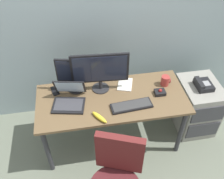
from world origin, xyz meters
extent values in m
plane|color=slate|center=(0.00, 0.00, 0.00)|extent=(8.00, 8.00, 0.00)
cube|color=#8EA1A5|center=(0.00, 0.68, 1.40)|extent=(6.00, 0.10, 2.80)
cube|color=brown|center=(0.00, 0.00, 0.69)|extent=(1.53, 0.66, 0.03)
cylinder|color=#2D2D33|center=(-0.71, -0.27, 0.34)|extent=(0.05, 0.05, 0.67)
cylinder|color=#2D2D33|center=(0.71, -0.27, 0.34)|extent=(0.05, 0.05, 0.67)
cylinder|color=#2D2D33|center=(-0.71, 0.27, 0.34)|extent=(0.05, 0.05, 0.67)
cylinder|color=#2D2D33|center=(0.71, 0.27, 0.34)|extent=(0.05, 0.05, 0.67)
cube|color=gray|center=(1.03, 0.08, 0.32)|extent=(0.42, 0.52, 0.65)
cube|color=#38383D|center=(1.03, -0.19, 0.46)|extent=(0.38, 0.01, 0.22)
cube|color=#38383D|center=(1.03, -0.19, 0.19)|extent=(0.38, 0.01, 0.22)
cube|color=black|center=(1.03, 0.06, 0.67)|extent=(0.17, 0.20, 0.06)
cube|color=black|center=(0.97, 0.06, 0.72)|extent=(0.05, 0.18, 0.04)
cube|color=gray|center=(1.05, 0.05, 0.70)|extent=(0.07, 0.08, 0.01)
cube|color=maroon|center=(-0.05, -0.67, 0.73)|extent=(0.39, 0.20, 0.42)
cylinder|color=#262628|center=(-0.09, 0.16, 0.71)|extent=(0.18, 0.18, 0.01)
cylinder|color=#262628|center=(-0.09, 0.16, 0.76)|extent=(0.04, 0.04, 0.09)
cube|color=black|center=(-0.09, 0.16, 0.97)|extent=(0.58, 0.06, 0.33)
cube|color=#1E2333|center=(-0.10, 0.15, 0.97)|extent=(0.53, 0.04, 0.29)
cylinder|color=#262628|center=(-0.35, 0.20, 0.71)|extent=(0.18, 0.18, 0.01)
cylinder|color=#262628|center=(-0.35, 0.20, 0.76)|extent=(0.04, 0.04, 0.10)
cube|color=black|center=(-0.35, 0.20, 0.95)|extent=(0.37, 0.10, 0.27)
cube|color=#1E2333|center=(-0.35, 0.19, 0.95)|extent=(0.34, 0.08, 0.24)
cube|color=black|center=(0.17, -0.15, 0.71)|extent=(0.42, 0.17, 0.02)
cube|color=#353535|center=(0.17, -0.15, 0.73)|extent=(0.39, 0.15, 0.01)
cube|color=black|center=(-0.44, -0.04, 0.71)|extent=(0.35, 0.28, 0.02)
cube|color=#38383D|center=(-0.44, -0.04, 0.72)|extent=(0.30, 0.22, 0.00)
cube|color=black|center=(-0.41, 0.11, 0.82)|extent=(0.32, 0.15, 0.21)
cube|color=silver|center=(-0.41, 0.10, 0.82)|extent=(0.28, 0.13, 0.18)
cube|color=black|center=(0.50, -0.02, 0.72)|extent=(0.11, 0.09, 0.04)
sphere|color=maroon|center=(0.50, -0.02, 0.75)|extent=(0.04, 0.04, 0.04)
cylinder|color=#A43431|center=(0.59, 0.11, 0.75)|extent=(0.09, 0.09, 0.11)
torus|color=maroon|center=(0.64, 0.11, 0.76)|extent=(0.01, 0.07, 0.07)
cube|color=white|center=(0.17, 0.18, 0.71)|extent=(0.20, 0.24, 0.01)
cube|color=black|center=(-0.57, 0.21, 0.71)|extent=(0.10, 0.15, 0.01)
ellipsoid|color=yellow|center=(-0.16, -0.25, 0.72)|extent=(0.15, 0.18, 0.04)
camera|label=1|loc=(-0.31, -1.81, 2.54)|focal=40.88mm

